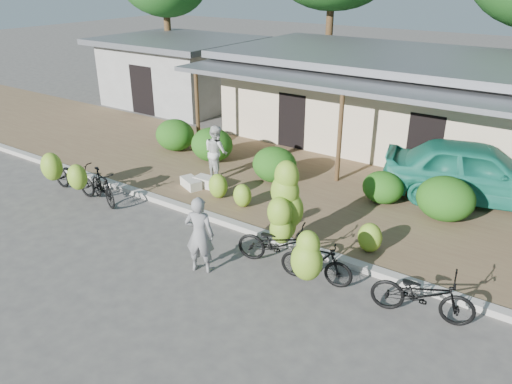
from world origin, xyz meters
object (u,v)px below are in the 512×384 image
at_px(vendor, 200,235).
at_px(bike_center, 282,223).
at_px(bike_far_left, 69,175).
at_px(bike_far_right, 423,294).
at_px(bike_left, 97,185).
at_px(bike_right, 313,260).
at_px(sack_near, 208,182).
at_px(sack_far, 191,183).
at_px(bystander, 216,152).
at_px(teal_van, 475,172).

bearing_deg(vendor, bike_center, -150.91).
relative_size(bike_far_left, bike_far_right, 0.91).
bearing_deg(bike_left, bike_right, -72.39).
bearing_deg(sack_near, sack_far, -141.97).
xyz_separation_m(bike_center, sack_far, (-4.26, 1.71, -0.65)).
bearing_deg(bike_right, sack_far, 56.96).
xyz_separation_m(bike_far_right, bystander, (-7.45, 3.08, 0.45)).
distance_m(vendor, bystander, 5.15).
bearing_deg(bike_far_right, teal_van, -7.37).
bearing_deg(bike_far_left, bike_left, -89.65).
bearing_deg(bike_right, sack_near, 52.37).
height_order(bike_left, bike_right, bike_right).
distance_m(sack_near, sack_far, 0.52).
height_order(sack_near, bystander, bystander).
relative_size(bike_far_right, teal_van, 0.41).
bearing_deg(teal_van, bike_left, 109.88).
distance_m(bike_far_right, bystander, 8.08).
relative_size(sack_near, vendor, 0.48).
bearing_deg(bike_right, bike_far_left, 79.02).
distance_m(bike_center, bike_right, 1.34).
bearing_deg(bystander, teal_van, -136.47).
bearing_deg(bystander, bike_center, 167.67).
distance_m(bike_far_right, teal_van, 5.91).
height_order(sack_near, vendor, vendor).
distance_m(bike_right, bike_far_right, 2.21).
height_order(bike_far_right, teal_van, teal_van).
relative_size(bike_far_right, vendor, 1.14).
xyz_separation_m(bike_center, bike_far_right, (3.33, -0.29, -0.40)).
height_order(bike_right, sack_near, bike_right).
distance_m(bike_left, sack_far, 2.69).
bearing_deg(sack_far, bike_far_left, -142.72).
distance_m(bike_far_left, teal_van, 11.64).
distance_m(bystander, teal_van, 7.54).
distance_m(bike_center, sack_far, 4.63).
relative_size(bike_right, bike_far_right, 0.81).
relative_size(bike_far_left, vendor, 1.03).
height_order(bike_center, vendor, bike_center).
height_order(bystander, teal_van, teal_van).
xyz_separation_m(sack_near, teal_van, (6.72, 3.56, 0.70)).
xyz_separation_m(bike_far_left, bike_far_right, (10.41, 0.15, -0.09)).
height_order(bike_far_left, bystander, bystander).
distance_m(sack_far, vendor, 4.43).
relative_size(sack_near, bystander, 0.51).
relative_size(bike_left, bike_center, 0.74).
relative_size(bike_center, vendor, 1.29).
height_order(bike_right, bike_far_right, bike_right).
bearing_deg(sack_near, bike_far_right, -17.85).
xyz_separation_m(bike_center, sack_near, (-3.85, 2.02, -0.64)).
xyz_separation_m(bike_right, teal_van, (1.72, 6.23, 0.30)).
xyz_separation_m(bike_center, teal_van, (2.87, 5.59, 0.06)).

